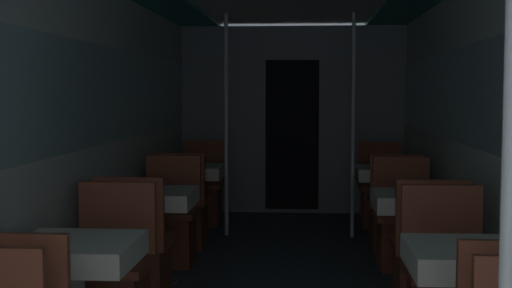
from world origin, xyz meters
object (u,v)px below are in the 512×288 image
Objects in this scene: dining_table_right_3 at (387,177)px; chair_right_far_2 at (403,234)px; dining_table_left_3 at (193,175)px; chair_right_far_3 at (381,200)px; dining_table_left_2 at (154,203)px; chair_left_far_2 at (170,231)px; chair_right_near_3 at (394,220)px; dining_table_right_1 at (472,267)px; support_pole_right_3 at (353,126)px; dining_table_right_2 at (415,206)px; chair_left_near_3 at (183,217)px; chair_right_near_2 at (428,270)px; support_pole_right_0 at (508,240)px; chair_left_near_2 at (136,264)px; chair_left_far_3 at (202,198)px; support_pole_left_3 at (226,125)px; dining_table_left_1 at (76,260)px.

chair_right_far_2 is at bearing -90.00° from dining_table_right_3.
chair_right_far_3 reaches higher than dining_table_left_3.
chair_left_far_2 is at bearing 90.00° from dining_table_left_2.
chair_right_far_3 is (1.96, 2.43, -0.33)m from dining_table_left_2.
chair_left_far_2 and chair_right_near_3 have the same top height.
dining_table_right_1 is (1.96, -1.84, 0.00)m from dining_table_left_2.
dining_table_right_2 is at bearing -79.39° from support_pole_right_3.
chair_right_near_2 is (1.96, -1.84, 0.00)m from chair_left_near_3.
chair_right_near_2 is 1.00× the size of chair_right_far_3.
dining_table_right_1 is (0.34, 1.84, -0.51)m from support_pole_right_0.
chair_left_far_2 is 1.27× the size of dining_table_right_1.
chair_left_near_2 is at bearing 31.37° from chair_right_far_2.
dining_table_left_3 is at bearing 163.05° from chair_right_near_3.
chair_left_far_3 is 3.61m from chair_right_near_2.
support_pole_left_3 reaches higher than chair_left_far_2.
chair_left_near_3 reaches higher than dining_table_right_2.
chair_left_near_3 is at bearing 90.00° from chair_left_near_2.
chair_right_near_2 is (-0.00, -0.60, -0.33)m from dining_table_right_2.
dining_table_right_3 is 0.61m from support_pole_right_3.
chair_right_near_2 is (1.96, -1.19, 0.00)m from chair_left_far_2.
support_pole_right_0 is 2.47× the size of chair_right_far_3.
chair_right_near_3 is at bearing -60.05° from support_pole_right_3.
support_pole_left_3 is at bearing -105.50° from chair_left_far_2.
dining_table_right_2 is (1.96, -2.43, 0.33)m from chair_left_far_3.
dining_table_left_3 is at bearing 128.82° from chair_right_near_2.
chair_right_near_3 is (1.96, 0.64, 0.00)m from chair_left_far_2.
chair_right_far_2 is at bearing 90.00° from dining_table_right_1.
chair_left_far_3 reaches higher than dining_table_right_2.
dining_table_left_3 is 0.79× the size of chair_right_far_2.
dining_table_left_2 is 0.68m from chair_left_far_2.
chair_left_far_2 is 1.00× the size of chair_left_near_3.
chair_left_near_3 is 5.24m from support_pole_right_0.
support_pole_right_0 is 3.14× the size of dining_table_right_2.
chair_right_near_2 reaches higher than dining_table_left_1.
chair_left_near_3 is 1.27× the size of dining_table_right_1.
support_pole_left_3 reaches higher than chair_right_near_3.
chair_left_near_2 is 1.00× the size of chair_right_far_3.
chair_left_near_3 is at bearing -90.00° from dining_table_left_3.
support_pole_right_3 is (-0.34, -0.60, 0.84)m from chair_right_far_3.
dining_table_right_2 is 0.68m from chair_right_near_2.
chair_left_far_2 is 1.27× the size of dining_table_right_2.
support_pole_right_3 is (-0.34, 0.00, 0.51)m from dining_table_right_3.
dining_table_right_3 is (1.96, 3.67, 0.00)m from dining_table_left_1.
chair_left_far_3 is at bearing -90.00° from chair_left_far_2.
dining_table_left_2 is at bearing -100.61° from support_pole_left_3.
chair_left_far_3 is 6.37m from support_pole_right_0.
chair_left_near_2 is 1.00× the size of chair_left_far_2.
dining_table_right_3 is 0.79× the size of chair_right_far_3.
dining_table_left_2 is at bearing 180.00° from dining_table_right_2.
dining_table_left_3 is 2.07m from chair_right_far_3.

